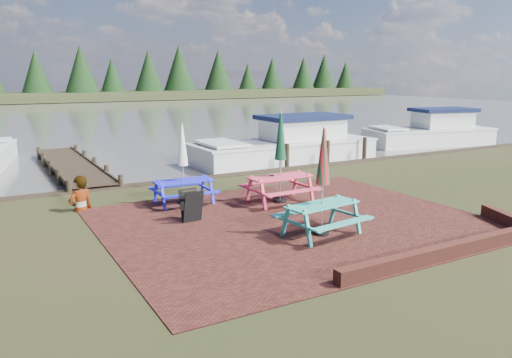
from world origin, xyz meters
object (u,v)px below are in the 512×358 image
Objects in this scene: jetty at (72,165)px; picnic_table_teal at (322,199)px; picnic_table_blue at (183,176)px; boat_near at (288,147)px; person at (79,176)px; boat_far at (431,133)px; chalkboard at (191,206)px; picnic_table_red at (280,172)px.

picnic_table_teal is at bearing -73.12° from jetty.
picnic_table_blue is (-1.70, 4.13, -0.06)m from picnic_table_teal.
picnic_table_teal reaches higher than boat_near.
boat_near is at bearing 53.46° from picnic_table_teal.
person is at bearing -97.55° from jetty.
picnic_table_teal reaches higher than picnic_table_blue.
person is (-4.36, 4.82, 0.09)m from picnic_table_teal.
jetty is at bearing 76.57° from boat_near.
person is (-19.17, -5.22, 0.49)m from boat_far.
chalkboard is at bearing 112.56° from person.
picnic_table_blue is at bearing 120.96° from boat_far.
picnic_table_teal is 4.47m from picnic_table_blue.
picnic_table_red is at bearing -24.79° from picnic_table_blue.
person is at bearing 166.72° from picnic_table_blue.
boat_far is 3.88× the size of person.
chalkboard is (-2.90, -0.53, -0.48)m from picnic_table_red.
chalkboard is at bearing -170.90° from picnic_table_red.
picnic_table_teal is at bearing 135.40° from boat_far.
person is at bearing 126.52° from chalkboard.
picnic_table_teal is 10.78m from boat_near.
picnic_table_teal is 6.49m from person.
person reaches higher than boat_near.
picnic_table_red reaches higher than picnic_table_blue.
picnic_table_blue is 1.20× the size of person.
picnic_table_blue is at bearing 152.83° from picnic_table_red.
picnic_table_red is 15.76m from boat_far.
chalkboard is (-2.16, 2.42, -0.44)m from picnic_table_teal.
picnic_table_red reaches higher than jetty.
chalkboard is at bearing 125.45° from boat_far.
picnic_table_red is 2.71m from picnic_table_blue.
jetty is (-3.48, 11.46, -0.74)m from picnic_table_teal.
picnic_table_red is 1.13× the size of picnic_table_blue.
picnic_table_red reaches higher than chalkboard.
picnic_table_red reaches higher than boat_near.
picnic_table_blue reaches higher than person.
boat_near is at bearing -13.10° from jetty.
boat_near is (7.37, 7.02, 0.05)m from chalkboard.
picnic_table_teal is 0.96× the size of picnic_table_red.
jetty is 1.24× the size of boat_far.
boat_near reaches higher than chalkboard.
chalkboard is 0.11× the size of boat_far.
picnic_table_teal is 1.08× the size of picnic_table_blue.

